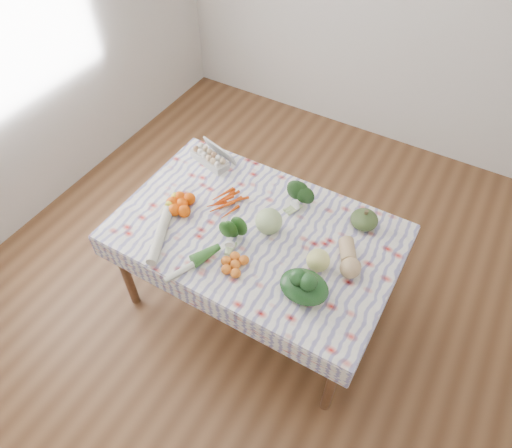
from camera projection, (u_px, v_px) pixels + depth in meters
name	position (u px, v px, depth m)	size (l,w,h in m)	color
ground	(256.00, 299.00, 3.27)	(4.50, 4.50, 0.00)	brown
dining_table	(256.00, 239.00, 2.76)	(1.60, 1.00, 0.75)	brown
tablecloth	(256.00, 231.00, 2.70)	(1.66, 1.06, 0.01)	white
egg_carton	(210.00, 158.00, 3.07)	(0.29, 0.12, 0.08)	#B9B8B3
carrot_bunch	(228.00, 203.00, 2.82)	(0.19, 0.17, 0.03)	#D74207
kale_bunch	(302.00, 197.00, 2.77)	(0.18, 0.15, 0.15)	#1B3E16
kabocha_squash	(364.00, 220.00, 2.68)	(0.16, 0.16, 0.11)	#3E5528
cabbage	(269.00, 221.00, 2.64)	(0.16, 0.16, 0.16)	#A6C37E
butternut_squash	(349.00, 257.00, 2.50)	(0.12, 0.25, 0.12)	tan
orange_cluster	(182.00, 204.00, 2.78)	(0.25, 0.25, 0.08)	#EB4F03
broccoli	(232.00, 237.00, 2.60)	(0.14, 0.14, 0.10)	#205017
mandarin_cluster	(235.00, 264.00, 2.50)	(0.19, 0.19, 0.06)	orange
grapefruit	(318.00, 260.00, 2.47)	(0.13, 0.13, 0.13)	#DDDC77
spinach_bag	(304.00, 287.00, 2.37)	(0.27, 0.21, 0.12)	#143616
daikon	(160.00, 234.00, 2.64)	(0.06, 0.06, 0.43)	beige
leek	(192.00, 265.00, 2.51)	(0.04, 0.04, 0.35)	silver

